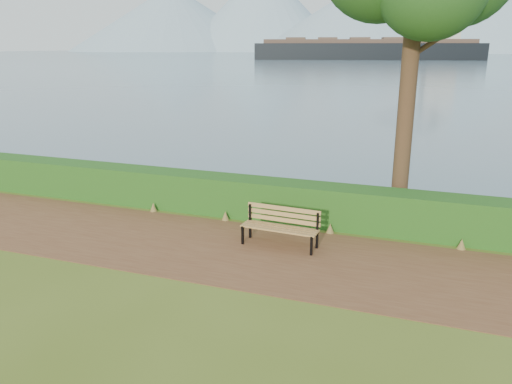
% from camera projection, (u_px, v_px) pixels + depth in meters
% --- Properties ---
extents(ground, '(140.00, 140.00, 0.00)m').
position_uv_depth(ground, '(235.00, 257.00, 10.52)').
color(ground, '#4F601B').
rests_on(ground, ground).
extents(path, '(40.00, 3.40, 0.01)m').
position_uv_depth(path, '(241.00, 251.00, 10.79)').
color(path, brown).
rests_on(path, ground).
extents(hedge, '(32.00, 0.85, 1.00)m').
position_uv_depth(hedge, '(273.00, 200.00, 12.73)').
color(hedge, '#1F4814').
rests_on(hedge, ground).
extents(water, '(700.00, 510.00, 0.00)m').
position_uv_depth(water, '(433.00, 55.00, 245.39)').
color(water, slate).
rests_on(water, ground).
extents(mountains, '(585.00, 190.00, 70.00)m').
position_uv_depth(mountains, '(427.00, 14.00, 372.51)').
color(mountains, '#85A0B1').
rests_on(mountains, ground).
extents(bench, '(1.74, 0.61, 0.86)m').
position_uv_depth(bench, '(281.00, 224.00, 11.02)').
color(bench, black).
rests_on(bench, ground).
extents(cargo_ship, '(73.27, 26.99, 22.02)m').
position_uv_depth(cargo_ship, '(375.00, 49.00, 162.09)').
color(cargo_ship, black).
rests_on(cargo_ship, ground).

